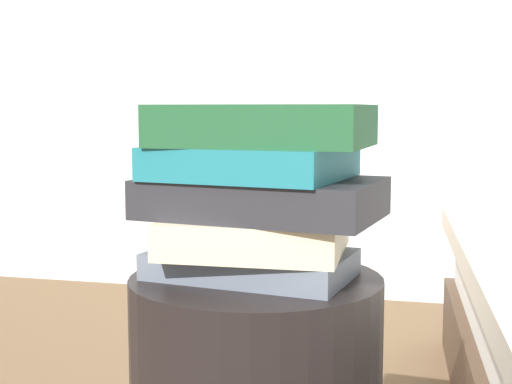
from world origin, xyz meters
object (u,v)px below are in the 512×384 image
at_px(book_forest, 265,125).
at_px(book_charcoal, 262,198).
at_px(book_teal, 252,162).
at_px(book_cream, 260,234).
at_px(book_slate, 252,263).

bearing_deg(book_forest, book_charcoal, 159.53).
bearing_deg(book_teal, book_cream, -2.09).
distance_m(book_charcoal, book_teal, 0.05).
xyz_separation_m(book_slate, book_charcoal, (0.01, -0.00, 0.09)).
bearing_deg(book_teal, book_slate, -78.08).
bearing_deg(book_slate, book_teal, 101.59).
relative_size(book_slate, book_cream, 1.13).
relative_size(book_cream, book_forest, 0.86).
distance_m(book_slate, book_charcoal, 0.09).
bearing_deg(book_cream, book_teal, 167.37).
distance_m(book_charcoal, book_forest, 0.09).
bearing_deg(book_slate, book_forest, -0.94).
height_order(book_slate, book_cream, book_cream).
relative_size(book_cream, book_charcoal, 0.76).
xyz_separation_m(book_charcoal, book_teal, (-0.01, 0.00, 0.05)).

